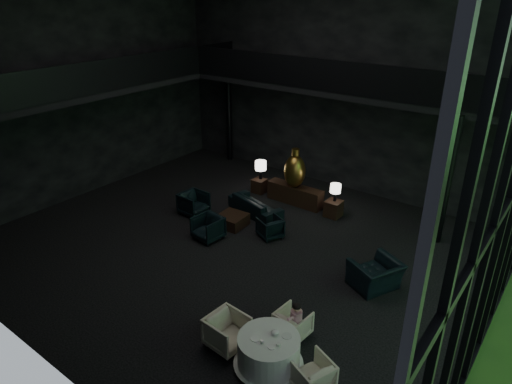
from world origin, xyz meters
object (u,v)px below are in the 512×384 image
Objects in this scene: dining_chair_east at (312,374)px; sofa at (255,203)px; lounge_armchair_east at (270,227)px; lounge_armchair_south at (208,226)px; side_table_right at (333,209)px; window_armchair at (376,269)px; coffee_table at (232,220)px; side_table_left at (259,186)px; lounge_armchair_west at (194,201)px; dining_chair_west at (227,329)px; dining_table at (269,354)px; table_lamp_right at (335,189)px; dining_chair_north at (293,323)px; bronze_urn at (295,171)px; child at (296,314)px; console at (295,195)px; table_lamp_left at (261,166)px.

sofa is at bearing -112.13° from dining_chair_east.
dining_chair_east reaches higher than lounge_armchair_east.
lounge_armchair_south is 6.33m from dining_chair_east.
window_armchair is at bearing -46.33° from side_table_right.
side_table_left is at bearing 108.12° from coffee_table.
dining_chair_west is at bearing -128.32° from lounge_armchair_west.
lounge_armchair_south reaches higher than dining_table.
side_table_left is at bearing 35.79° from dining_chair_west.
table_lamp_right reaches higher than dining_chair_north.
bronze_urn is 3.86m from lounge_armchair_south.
child reaches higher than lounge_armchair_east.
console is 3.65m from lounge_armchair_west.
lounge_armchair_east is (1.33, -0.99, -0.09)m from sofa.
side_table_left is 3.86m from lounge_armchair_south.
child is (-0.95, 0.91, 0.38)m from dining_chair_east.
side_table_left is 0.61× the size of coffee_table.
bronze_urn is at bearing -39.43° from lounge_armchair_west.
dining_chair_east is 1.24× the size of child.
dining_chair_east is at bearing 67.61° from lounge_armchair_east.
bronze_urn reaches higher than dining_table.
dining_chair_east is at bearing 3.86° from dining_table.
side_table_right is 0.82× the size of dining_chair_east.
table_lamp_left is at bearing -114.95° from dining_chair_east.
lounge_armchair_west is at bearing 51.69° from sofa.
lounge_armchair_south reaches higher than side_table_right.
sofa is (-0.65, -1.43, -0.87)m from bronze_urn.
child is at bearing 14.60° from window_armchair.
table_lamp_left is at bearing 174.58° from bronze_urn.
lounge_armchair_east is 4.87m from dining_chair_west.
bronze_urn is 1.90m from side_table_left.
child is (6.14, -3.11, 0.25)m from lounge_armchair_west.
bronze_urn is 6.99m from child.
console is 1.60m from side_table_right.
child is at bearing -69.24° from side_table_right.
sofa is 2.26m from lounge_armchair_south.
table_lamp_left is at bearing 127.67° from dining_table.
dining_chair_west is (1.10, -6.90, -0.56)m from table_lamp_right.
side_table_left is 6.70m from window_armchair.
table_lamp_right is 0.63× the size of lounge_armchair_west.
table_lamp_left reaches higher than lounge_armchair_west.
dining_chair_west is at bearing -177.52° from dining_table.
sofa is 3.28× the size of lounge_armchair_east.
bronze_urn is 1.63m from table_lamp_left.
bronze_urn reaches higher than lounge_armchair_west.
dining_chair_east is at bearing 141.90° from dining_chair_north.
lounge_armchair_south is (-2.38, -3.73, -0.56)m from table_lamp_right.
lounge_armchair_south reaches higher than coffee_table.
child reaches higher than sofa.
dining_chair_east is at bearing -54.73° from bronze_urn.
dining_chair_west is at bearing -51.24° from coffee_table.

